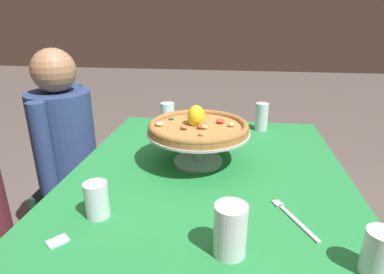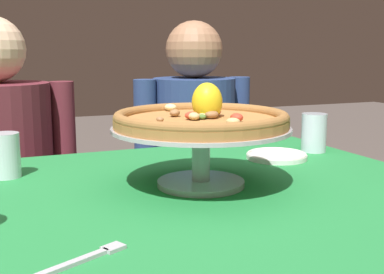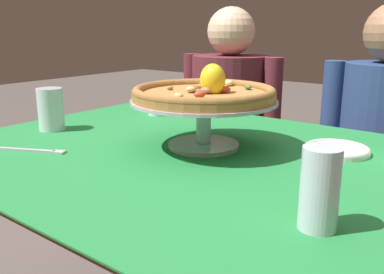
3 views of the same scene
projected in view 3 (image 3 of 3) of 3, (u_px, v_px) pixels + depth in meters
The scene contains 11 objects.
dining_table at pixel (177, 185), 1.15m from camera, with size 1.19×0.99×0.75m.
pizza_stand at pixel (204, 114), 1.10m from camera, with size 0.38×0.38×0.13m.
pizza at pixel (204, 92), 1.09m from camera, with size 0.37×0.37×0.09m.
water_glass_back_left at pixel (157, 103), 1.53m from camera, with size 0.07×0.07×0.10m.
water_glass_front_right at pixel (319, 193), 0.66m from camera, with size 0.06×0.06×0.14m.
water_glass_side_left at pixel (51, 112), 1.30m from camera, with size 0.08×0.08×0.13m.
side_plate at pixel (337, 149), 1.07m from camera, with size 0.16×0.16×0.02m.
dinner_fork at pixel (33, 150), 1.08m from camera, with size 0.19×0.11×0.01m.
sugar_packet at pixel (144, 108), 1.65m from camera, with size 0.05×0.04×0.01m, color silver.
diner_left at pixel (229, 138), 1.98m from camera, with size 0.50×0.36×1.15m.
diner_right at pixel (378, 174), 1.56m from camera, with size 0.46×0.33×1.15m.
Camera 3 is at (0.69, -0.83, 1.07)m, focal length 39.19 mm.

